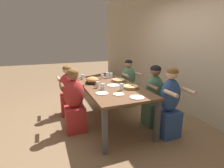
{
  "coord_description": "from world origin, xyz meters",
  "views": [
    {
      "loc": [
        2.96,
        -1.16,
        1.65
      ],
      "look_at": [
        0.0,
        0.0,
        0.81
      ],
      "focal_mm": 28.0,
      "sensor_mm": 36.0,
      "label": 1
    }
  ],
  "objects": [
    {
      "name": "diner_far_right",
      "position": [
        0.78,
        0.72,
        0.55
      ],
      "size": [
        0.51,
        0.4,
        1.2
      ],
      "rotation": [
        0.0,
        0.0,
        -1.57
      ],
      "color": "#2D5193",
      "rests_on": "ground"
    },
    {
      "name": "empty_plate_d",
      "position": [
        0.34,
        -0.31,
        0.76
      ],
      "size": [
        0.21,
        0.21,
        0.02
      ],
      "color": "white",
      "rests_on": "dining_table"
    },
    {
      "name": "drinking_glass_c",
      "position": [
        -0.7,
        0.25,
        0.81
      ],
      "size": [
        0.07,
        0.07,
        0.12
      ],
      "color": "silver",
      "rests_on": "dining_table"
    },
    {
      "name": "cocktail_glass_blue",
      "position": [
        -0.69,
        0.04,
        0.8
      ],
      "size": [
        0.07,
        0.07,
        0.13
      ],
      "color": "silver",
      "rests_on": "dining_table"
    },
    {
      "name": "empty_plate_c",
      "position": [
        -0.06,
        0.05,
        0.76
      ],
      "size": [
        0.24,
        0.24,
        0.02
      ],
      "color": "white",
      "rests_on": "dining_table"
    },
    {
      "name": "drinking_glass_f",
      "position": [
        -0.01,
        -0.28,
        0.81
      ],
      "size": [
        0.07,
        0.07,
        0.12
      ],
      "color": "silver",
      "rests_on": "dining_table"
    },
    {
      "name": "skillet_bowl",
      "position": [
        -0.36,
        -0.28,
        0.81
      ],
      "size": [
        0.39,
        0.27,
        0.14
      ],
      "color": "black",
      "rests_on": "dining_table"
    },
    {
      "name": "drinking_glass_e",
      "position": [
        0.13,
        -0.22,
        0.8
      ],
      "size": [
        0.08,
        0.08,
        0.11
      ],
      "color": "silver",
      "rests_on": "dining_table"
    },
    {
      "name": "drinking_glass_a",
      "position": [
        -0.68,
        0.16,
        0.82
      ],
      "size": [
        0.08,
        0.08,
        0.14
      ],
      "color": "silver",
      "rests_on": "dining_table"
    },
    {
      "name": "pizza_board_second",
      "position": [
        -0.33,
        0.27,
        0.78
      ],
      "size": [
        0.32,
        0.32,
        0.05
      ],
      "color": "brown",
      "rests_on": "dining_table"
    },
    {
      "name": "pizza_board_main",
      "position": [
        0.23,
        0.28,
        0.78
      ],
      "size": [
        0.33,
        0.33,
        0.05
      ],
      "color": "brown",
      "rests_on": "dining_table"
    },
    {
      "name": "empty_plate_a",
      "position": [
        0.49,
        -0.07,
        0.76
      ],
      "size": [
        0.18,
        0.18,
        0.02
      ],
      "color": "white",
      "rests_on": "dining_table"
    },
    {
      "name": "diner_far_midright",
      "position": [
        0.34,
        0.72,
        0.54
      ],
      "size": [
        0.51,
        0.4,
        1.17
      ],
      "rotation": [
        0.0,
        0.0,
        -1.57
      ],
      "color": "#477556",
      "rests_on": "ground"
    },
    {
      "name": "restaurant_back_panel",
      "position": [
        0.0,
        1.77,
        1.6
      ],
      "size": [
        10.0,
        0.06,
        3.2
      ],
      "primitive_type": "cube",
      "color": "beige",
      "rests_on": "ground"
    },
    {
      "name": "drinking_glass_b",
      "position": [
        0.3,
        0.06,
        0.81
      ],
      "size": [
        0.07,
        0.07,
        0.12
      ],
      "color": "silver",
      "rests_on": "dining_table"
    },
    {
      "name": "diner_near_left",
      "position": [
        -0.74,
        -0.72,
        0.5
      ],
      "size": [
        0.51,
        0.4,
        1.1
      ],
      "rotation": [
        0.0,
        0.0,
        1.57
      ],
      "color": "#B22D2D",
      "rests_on": "ground"
    },
    {
      "name": "diner_near_center",
      "position": [
        0.04,
        -0.72,
        0.53
      ],
      "size": [
        0.51,
        0.4,
        1.16
      ],
      "rotation": [
        0.0,
        0.0,
        1.57
      ],
      "color": "#B22D2D",
      "rests_on": "ground"
    },
    {
      "name": "diner_far_left",
      "position": [
        -0.76,
        0.72,
        0.52
      ],
      "size": [
        0.51,
        0.4,
        1.15
      ],
      "rotation": [
        0.0,
        0.0,
        -1.57
      ],
      "color": "#477556",
      "rests_on": "ground"
    },
    {
      "name": "drinking_glass_d",
      "position": [
        -0.79,
        -0.39,
        0.81
      ],
      "size": [
        0.07,
        0.07,
        0.11
      ],
      "color": "silver",
      "rests_on": "dining_table"
    },
    {
      "name": "dining_table",
      "position": [
        0.0,
        0.0,
        0.68
      ],
      "size": [
        1.83,
        1.01,
        0.76
      ],
      "color": "brown",
      "rests_on": "ground"
    },
    {
      "name": "empty_plate_b",
      "position": [
        0.73,
        0.13,
        0.76
      ],
      "size": [
        0.23,
        0.23,
        0.02
      ],
      "color": "white",
      "rests_on": "dining_table"
    },
    {
      "name": "ground_plane",
      "position": [
        0.0,
        0.0,
        0.0
      ],
      "size": [
        18.0,
        18.0,
        0.0
      ],
      "primitive_type": "plane",
      "color": "#896B4C",
      "rests_on": "ground"
    }
  ]
}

